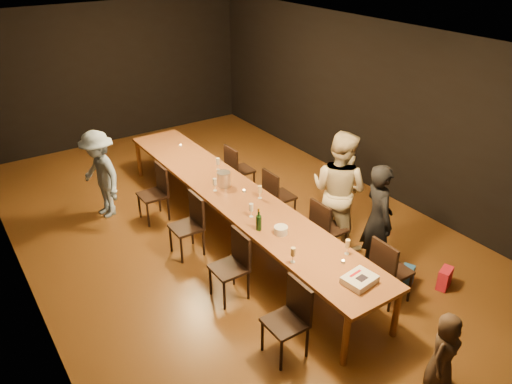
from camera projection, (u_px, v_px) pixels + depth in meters
ground at (236, 236)px, 7.90m from camera, size 10.00×10.00×0.00m
room_shell at (233, 110)px, 6.92m from camera, size 6.04×10.04×3.02m
table at (235, 197)px, 7.57m from camera, size 0.90×6.00×0.75m
chair_right_0 at (392, 270)px, 6.34m from camera, size 0.42×0.42×0.93m
chair_right_1 at (329, 228)px, 7.22m from camera, size 0.42×0.42×0.93m
chair_right_2 at (280, 196)px, 8.10m from camera, size 0.42×0.42×0.93m
chair_right_3 at (240, 169)px, 8.98m from camera, size 0.42×0.42×0.93m
chair_left_0 at (285, 322)px, 5.50m from camera, size 0.42×0.42×0.93m
chair_left_1 at (229, 268)px, 6.38m from camera, size 0.42×0.42×0.93m
chair_left_2 at (186, 227)px, 7.26m from camera, size 0.42×0.42×0.93m
chair_left_3 at (152, 194)px, 8.14m from camera, size 0.42×0.42×0.93m
woman_birthday at (378, 220)px, 6.76m from camera, size 0.58×0.69×1.63m
woman_tan at (339, 190)px, 7.28m from camera, size 0.93×1.06×1.84m
man_blue at (100, 175)px, 8.14m from camera, size 0.71×1.05×1.50m
child at (444, 351)px, 5.13m from camera, size 0.51×0.40×0.92m
gift_bag_red at (445, 278)px, 6.70m from camera, size 0.28×0.21×0.29m
gift_bag_blue at (406, 277)px, 6.73m from camera, size 0.27×0.23×0.29m
birthday_cake at (360, 280)px, 5.64m from camera, size 0.40×0.33×0.09m
plate_stack at (281, 230)px, 6.55m from camera, size 0.21×0.21×0.10m
champagne_bottle at (259, 219)px, 6.58m from camera, size 0.09×0.09×0.32m
ice_bucket at (224, 179)px, 7.73m from camera, size 0.25×0.25×0.23m
wineglass_0 at (293, 255)px, 5.96m from camera, size 0.06×0.06×0.21m
wineglass_1 at (347, 247)px, 6.11m from camera, size 0.06×0.06×0.21m
wineglass_2 at (251, 210)px, 6.90m from camera, size 0.06×0.06×0.21m
wineglass_3 at (260, 192)px, 7.38m from camera, size 0.06×0.06×0.21m
wineglass_4 at (215, 185)px, 7.59m from camera, size 0.06×0.06×0.21m
wineglass_5 at (218, 164)px, 8.26m from camera, size 0.06×0.06×0.21m
tealight_near at (343, 262)px, 5.99m from camera, size 0.05×0.05×0.03m
tealight_mid at (244, 191)px, 7.60m from camera, size 0.05×0.05×0.03m
tealight_far at (181, 146)px, 9.18m from camera, size 0.05×0.05×0.03m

